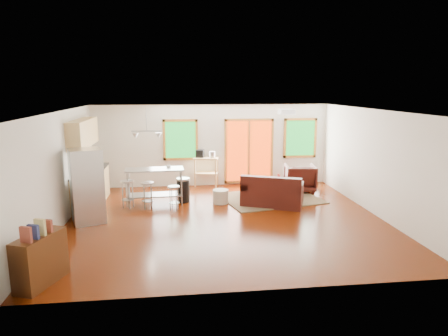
{
  "coord_description": "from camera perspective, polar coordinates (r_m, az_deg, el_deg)",
  "views": [
    {
      "loc": [
        -1.15,
        -9.14,
        3.12
      ],
      "look_at": [
        0.0,
        0.3,
        1.2
      ],
      "focal_mm": 32.0,
      "sensor_mm": 36.0,
      "label": 1
    }
  ],
  "objects": [
    {
      "name": "window_right",
      "position": [
        13.33,
        10.83,
        4.23
      ],
      "size": [
        1.1,
        0.05,
        1.3
      ],
      "color": "#13631E",
      "rests_on": "back_wall"
    },
    {
      "name": "island",
      "position": [
        10.94,
        -9.86,
        -1.68
      ],
      "size": [
        1.57,
        0.68,
        0.98
      ],
      "rotation": [
        0.0,
        0.0,
        0.04
      ],
      "color": "#B7BABC",
      "rests_on": "floor"
    },
    {
      "name": "armchair",
      "position": [
        12.37,
        10.81,
        -1.23
      ],
      "size": [
        0.99,
        0.94,
        0.91
      ],
      "primitive_type": "imported",
      "rotation": [
        0.0,
        0.0,
        3.0
      ],
      "color": "black",
      "rests_on": "floor"
    },
    {
      "name": "cup",
      "position": [
        11.0,
        -7.92,
        0.25
      ],
      "size": [
        0.14,
        0.12,
        0.12
      ],
      "primitive_type": "imported",
      "rotation": [
        0.0,
        0.0,
        -0.27
      ],
      "color": "white",
      "rests_on": "island"
    },
    {
      "name": "left_wall",
      "position": [
        9.67,
        -22.46,
        -0.3
      ],
      "size": [
        0.02,
        7.0,
        2.6
      ],
      "primitive_type": "cube",
      "color": "silver",
      "rests_on": "ground"
    },
    {
      "name": "french_doors",
      "position": [
        12.97,
        3.58,
        2.43
      ],
      "size": [
        1.6,
        0.05,
        2.1
      ],
      "color": "red",
      "rests_on": "back_wall"
    },
    {
      "name": "window_left",
      "position": [
        12.7,
        -6.23,
        4.02
      ],
      "size": [
        1.1,
        0.05,
        1.3
      ],
      "color": "#13631E",
      "rests_on": "back_wall"
    },
    {
      "name": "ottoman",
      "position": [
        11.81,
        3.92,
        -3.0
      ],
      "size": [
        0.62,
        0.62,
        0.37
      ],
      "primitive_type": "cube",
      "rotation": [
        0.0,
        0.0,
        -0.13
      ],
      "color": "black",
      "rests_on": "floor"
    },
    {
      "name": "kitchen_cart",
      "position": [
        12.74,
        -2.68,
        0.95
      ],
      "size": [
        0.87,
        0.66,
        1.18
      ],
      "rotation": [
        0.0,
        0.0,
        -0.23
      ],
      "color": "tan",
      "rests_on": "floor"
    },
    {
      "name": "bookshelf",
      "position": [
        7.17,
        -24.76,
        -11.67
      ],
      "size": [
        0.68,
        1.0,
        1.1
      ],
      "rotation": [
        0.0,
        0.0,
        -0.37
      ],
      "color": "#3B1D0B",
      "rests_on": "floor"
    },
    {
      "name": "bar_stool_c",
      "position": [
        10.37,
        -7.17,
        -3.45
      ],
      "size": [
        0.37,
        0.37,
        0.64
      ],
      "rotation": [
        0.0,
        0.0,
        -0.28
      ],
      "color": "#B7BABC",
      "rests_on": "floor"
    },
    {
      "name": "vase",
      "position": [
        11.59,
        7.85,
        -1.73
      ],
      "size": [
        0.21,
        0.21,
        0.29
      ],
      "rotation": [
        0.0,
        0.0,
        0.26
      ],
      "color": "silver",
      "rests_on": "coffee_table"
    },
    {
      "name": "rug",
      "position": [
        11.53,
        6.63,
        -4.3
      ],
      "size": [
        3.01,
        2.55,
        0.03
      ],
      "primitive_type": "cube",
      "rotation": [
        0.0,
        0.0,
        0.22
      ],
      "color": "#475E3D",
      "rests_on": "floor"
    },
    {
      "name": "bar_stool_a",
      "position": [
        10.76,
        -13.63,
        -2.74
      ],
      "size": [
        0.46,
        0.46,
        0.74
      ],
      "rotation": [
        0.0,
        0.0,
        -0.4
      ],
      "color": "#B7BABC",
      "rests_on": "floor"
    },
    {
      "name": "book",
      "position": [
        11.6,
        9.81,
        -1.66
      ],
      "size": [
        0.19,
        0.06,
        0.26
      ],
      "primitive_type": "imported",
      "rotation": [
        0.0,
        0.0,
        0.19
      ],
      "color": "brown",
      "rests_on": "coffee_table"
    },
    {
      "name": "bar_stool_b",
      "position": [
        10.56,
        -10.87,
        -3.0
      ],
      "size": [
        0.38,
        0.38,
        0.71
      ],
      "rotation": [
        0.0,
        0.0,
        0.13
      ],
      "color": "#B7BABC",
      "rests_on": "floor"
    },
    {
      "name": "cabinets",
      "position": [
        11.3,
        -18.74,
        -0.38
      ],
      "size": [
        0.64,
        2.24,
        2.3
      ],
      "color": "tan",
      "rests_on": "floor"
    },
    {
      "name": "pendant_light",
      "position": [
        10.73,
        -10.95,
        4.67
      ],
      "size": [
        0.8,
        0.18,
        0.79
      ],
      "color": "gray",
      "rests_on": "ceiling"
    },
    {
      "name": "coffee_table",
      "position": [
        11.65,
        7.62,
        -2.47
      ],
      "size": [
        1.06,
        0.7,
        0.4
      ],
      "rotation": [
        0.0,
        0.0,
        0.1
      ],
      "color": "#3B1D0B",
      "rests_on": "floor"
    },
    {
      "name": "loveseat",
      "position": [
        10.8,
        6.9,
        -3.6
      ],
      "size": [
        1.82,
        1.44,
        0.85
      ],
      "rotation": [
        0.0,
        0.0,
        -0.39
      ],
      "color": "black",
      "rests_on": "floor"
    },
    {
      "name": "back_wall",
      "position": [
        12.83,
        -1.74,
        3.25
      ],
      "size": [
        7.5,
        0.02,
        2.6
      ],
      "primitive_type": "cube",
      "color": "silver",
      "rests_on": "ground"
    },
    {
      "name": "refrigerator",
      "position": [
        9.82,
        -18.94,
        -2.44
      ],
      "size": [
        0.89,
        0.88,
        1.75
      ],
      "rotation": [
        0.0,
        0.0,
        0.35
      ],
      "color": "#B7BABC",
      "rests_on": "floor"
    },
    {
      "name": "ceiling",
      "position": [
        9.22,
        0.23,
        8.25
      ],
      "size": [
        7.5,
        7.0,
        0.02
      ],
      "primitive_type": "cube",
      "color": "white",
      "rests_on": "ground"
    },
    {
      "name": "ceiling_flush",
      "position": [
        10.13,
        8.9,
        7.95
      ],
      "size": [
        0.35,
        0.35,
        0.12
      ],
      "primitive_type": "cube",
      "color": "white",
      "rests_on": "ceiling"
    },
    {
      "name": "trash_can",
      "position": [
        11.12,
        -5.84,
        -3.13
      ],
      "size": [
        0.39,
        0.39,
        0.67
      ],
      "rotation": [
        0.0,
        0.0,
        0.06
      ],
      "color": "black",
      "rests_on": "floor"
    },
    {
      "name": "pouf",
      "position": [
        10.97,
        -0.49,
        -4.09
      ],
      "size": [
        0.48,
        0.48,
        0.38
      ],
      "primitive_type": "cylinder",
      "rotation": [
        0.0,
        0.0,
        -0.11
      ],
      "color": "beige",
      "rests_on": "floor"
    },
    {
      "name": "right_wall",
      "position": [
        10.53,
        20.97,
        0.7
      ],
      "size": [
        0.02,
        7.0,
        2.6
      ],
      "primitive_type": "cube",
      "color": "silver",
      "rests_on": "ground"
    },
    {
      "name": "front_wall",
      "position": [
        6.02,
        4.41,
        -6.19
      ],
      "size": [
        7.5,
        0.02,
        2.6
      ],
      "primitive_type": "cube",
      "color": "silver",
      "rests_on": "ground"
    },
    {
      "name": "floor",
      "position": [
        9.72,
        0.22,
        -7.36
      ],
      "size": [
        7.5,
        7.0,
        0.02
      ],
      "primitive_type": "cube",
      "color": "#3B1102",
      "rests_on": "ground"
    }
  ]
}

